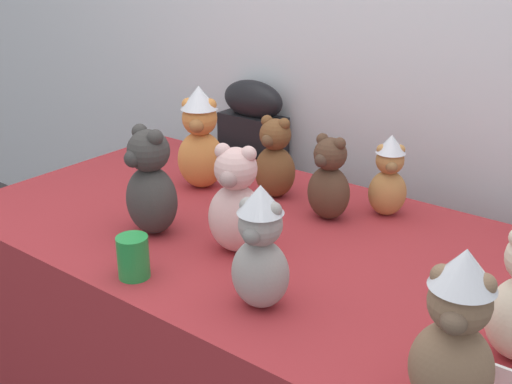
# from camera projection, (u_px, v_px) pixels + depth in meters

# --- Properties ---
(display_table) EXTENTS (1.78, 0.99, 0.70)m
(display_table) POSITION_uv_depth(u_px,v_px,m) (256.00, 331.00, 1.97)
(display_table) COLOR maroon
(display_table) RESTS_ON ground_plane
(instrument_case) EXTENTS (0.28, 0.12, 0.97)m
(instrument_case) POSITION_uv_depth(u_px,v_px,m) (253.00, 193.00, 2.65)
(instrument_case) COLOR black
(instrument_case) RESTS_ON ground_plane
(teddy_bear_mocha) EXTENTS (0.17, 0.15, 0.33)m
(teddy_bear_mocha) POSITION_uv_depth(u_px,v_px,m) (455.00, 336.00, 1.08)
(teddy_bear_mocha) COLOR #7F6047
(teddy_bear_mocha) RESTS_ON display_table
(teddy_bear_ash) EXTENTS (0.16, 0.14, 0.30)m
(teddy_bear_ash) POSITION_uv_depth(u_px,v_px,m) (260.00, 249.00, 1.41)
(teddy_bear_ash) COLOR gray
(teddy_bear_ash) RESTS_ON display_table
(teddy_bear_charcoal) EXTENTS (0.18, 0.16, 0.32)m
(teddy_bear_charcoal) POSITION_uv_depth(u_px,v_px,m) (150.00, 185.00, 1.77)
(teddy_bear_charcoal) COLOR #383533
(teddy_bear_charcoal) RESTS_ON display_table
(teddy_bear_caramel) EXTENTS (0.15, 0.15, 0.25)m
(teddy_bear_caramel) POSITION_uv_depth(u_px,v_px,m) (389.00, 177.00, 1.89)
(teddy_bear_caramel) COLOR #B27A42
(teddy_bear_caramel) RESTS_ON display_table
(teddy_bear_cocoa) EXTENTS (0.14, 0.12, 0.26)m
(teddy_bear_cocoa) POSITION_uv_depth(u_px,v_px,m) (329.00, 181.00, 1.87)
(teddy_bear_cocoa) COLOR #4C3323
(teddy_bear_cocoa) RESTS_ON display_table
(teddy_bear_blush) EXTENTS (0.19, 0.17, 0.30)m
(teddy_bear_blush) POSITION_uv_depth(u_px,v_px,m) (236.00, 203.00, 1.67)
(teddy_bear_blush) COLOR beige
(teddy_bear_blush) RESTS_ON display_table
(teddy_bear_ginger) EXTENTS (0.20, 0.20, 0.35)m
(teddy_bear_ginger) POSITION_uv_depth(u_px,v_px,m) (200.00, 139.00, 2.09)
(teddy_bear_ginger) COLOR #D17F3D
(teddy_bear_ginger) RESTS_ON display_table
(teddy_bear_chestnut) EXTENTS (0.15, 0.13, 0.27)m
(teddy_bear_chestnut) POSITION_uv_depth(u_px,v_px,m) (275.00, 160.00, 2.03)
(teddy_bear_chestnut) COLOR brown
(teddy_bear_chestnut) RESTS_ON display_table
(party_cup_green) EXTENTS (0.08, 0.08, 0.11)m
(party_cup_green) POSITION_uv_depth(u_px,v_px,m) (133.00, 257.00, 1.57)
(party_cup_green) COLOR #238C3D
(party_cup_green) RESTS_ON display_table
(name_card_front_left) EXTENTS (0.07, 0.01, 0.05)m
(name_card_front_left) POSITION_uv_depth(u_px,v_px,m) (498.00, 377.00, 1.19)
(name_card_front_left) COLOR white
(name_card_front_left) RESTS_ON display_table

